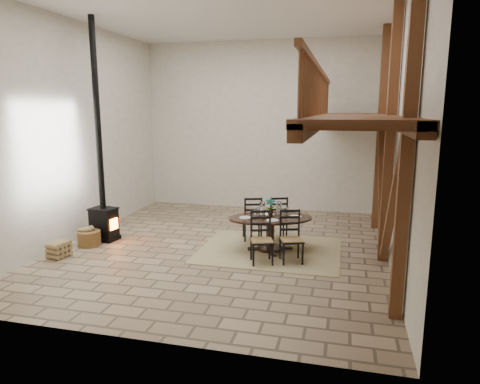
% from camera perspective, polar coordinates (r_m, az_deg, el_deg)
% --- Properties ---
extents(ground, '(8.00, 8.00, 0.00)m').
position_cam_1_polar(ground, '(9.60, -2.31, -7.36)').
color(ground, tan).
rests_on(ground, ground).
extents(room_shell, '(7.02, 8.02, 5.01)m').
position_cam_1_polar(room_shell, '(8.85, 5.09, 10.91)').
color(room_shell, white).
rests_on(room_shell, ground).
extents(rug, '(3.00, 2.50, 0.02)m').
position_cam_1_polar(rug, '(9.41, 4.02, -7.69)').
color(rug, tan).
rests_on(rug, ground).
extents(dining_table, '(2.06, 2.22, 1.16)m').
position_cam_1_polar(dining_table, '(9.29, 4.06, -5.25)').
color(dining_table, black).
rests_on(dining_table, ground).
extents(wood_stove, '(0.65, 0.53, 5.00)m').
position_cam_1_polar(wood_stove, '(10.34, -17.91, 0.01)').
color(wood_stove, black).
rests_on(wood_stove, ground).
extents(log_basket, '(0.51, 0.51, 0.42)m').
position_cam_1_polar(log_basket, '(10.24, -19.47, -5.75)').
color(log_basket, brown).
rests_on(log_basket, ground).
extents(log_stack, '(0.39, 0.49, 0.33)m').
position_cam_1_polar(log_stack, '(9.68, -22.98, -7.07)').
color(log_stack, '#9E8958').
rests_on(log_stack, ground).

